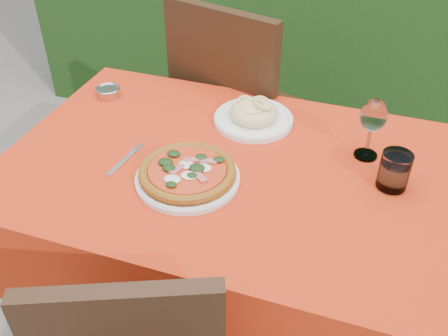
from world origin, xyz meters
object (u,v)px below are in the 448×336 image
(steel_ramekin, at_px, (108,92))
(pizza_plate, at_px, (187,174))
(chair_far, at_px, (237,107))
(fork, at_px, (122,162))
(wine_glass, at_px, (373,118))
(water_glass, at_px, (394,172))
(pasta_plate, at_px, (254,115))

(steel_ramekin, bearing_deg, pizza_plate, -38.35)
(chair_far, xyz_separation_m, fork, (-0.13, -0.67, 0.17))
(pizza_plate, bearing_deg, chair_far, 96.43)
(wine_glass, height_order, steel_ramekin, wine_glass)
(chair_far, relative_size, wine_glass, 5.47)
(water_glass, bearing_deg, pizza_plate, -163.46)
(pizza_plate, xyz_separation_m, water_glass, (0.53, 0.16, 0.02))
(wine_glass, distance_m, steel_ramekin, 0.90)
(pizza_plate, height_order, pasta_plate, pasta_plate)
(water_glass, bearing_deg, chair_far, 138.73)
(wine_glass, bearing_deg, steel_ramekin, 175.42)
(pizza_plate, bearing_deg, water_glass, 16.54)
(chair_far, bearing_deg, steel_ramekin, 58.52)
(chair_far, relative_size, steel_ramekin, 13.32)
(pasta_plate, distance_m, wine_glass, 0.38)
(pizza_plate, relative_size, pasta_plate, 1.13)
(water_glass, bearing_deg, fork, -169.04)
(steel_ramekin, bearing_deg, chair_far, 42.95)
(pasta_plate, bearing_deg, water_glass, -23.47)
(pizza_plate, distance_m, water_glass, 0.55)
(pizza_plate, height_order, wine_glass, wine_glass)
(water_glass, bearing_deg, wine_glass, 123.45)
(fork, bearing_deg, water_glass, 17.53)
(pizza_plate, relative_size, fork, 1.53)
(chair_far, distance_m, steel_ramekin, 0.53)
(water_glass, relative_size, wine_glass, 0.57)
(pasta_plate, bearing_deg, steel_ramekin, 179.98)
(pizza_plate, xyz_separation_m, pasta_plate, (0.08, 0.35, 0.00))
(pizza_plate, bearing_deg, fork, 176.15)
(pizza_plate, distance_m, wine_glass, 0.54)
(pasta_plate, xyz_separation_m, water_glass, (0.44, -0.19, 0.02))
(pizza_plate, xyz_separation_m, steel_ramekin, (-0.44, 0.35, -0.01))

